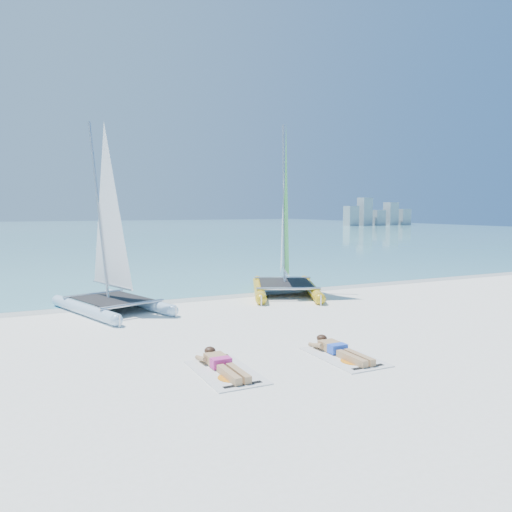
# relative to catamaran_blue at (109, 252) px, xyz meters

# --- Properties ---
(ground) EXTENTS (140.00, 140.00, 0.00)m
(ground) POSITION_rel_catamaran_blue_xyz_m (3.23, -4.55, -1.72)
(ground) COLOR white
(ground) RESTS_ON ground
(sea) EXTENTS (140.00, 115.00, 0.01)m
(sea) POSITION_rel_catamaran_blue_xyz_m (3.23, 58.45, -1.71)
(sea) COLOR #7DC1D1
(sea) RESTS_ON ground
(wet_sand_strip) EXTENTS (140.00, 1.40, 0.01)m
(wet_sand_strip) POSITION_rel_catamaran_blue_xyz_m (3.23, 0.95, -1.71)
(wet_sand_strip) COLOR silver
(wet_sand_strip) RESTS_ON ground
(distant_skyline) EXTENTS (14.00, 2.00, 5.00)m
(distant_skyline) POSITION_rel_catamaran_blue_xyz_m (56.94, 57.45, 0.22)
(distant_skyline) COLOR #949CA3
(distant_skyline) RESTS_ON ground
(catamaran_blue) EXTENTS (3.19, 4.63, 5.75)m
(catamaran_blue) POSITION_rel_catamaran_blue_xyz_m (0.00, 0.00, 0.00)
(catamaran_blue) COLOR #BBDAF5
(catamaran_blue) RESTS_ON ground
(catamaran_yellow) EXTENTS (3.87, 5.06, 6.24)m
(catamaran_yellow) POSITION_rel_catamaran_blue_xyz_m (6.21, 0.72, 0.25)
(catamaran_yellow) COLOR yellow
(catamaran_yellow) RESTS_ON ground
(towel_a) EXTENTS (1.00, 1.85, 0.02)m
(towel_a) POSITION_rel_catamaran_blue_xyz_m (0.91, -6.65, -1.71)
(towel_a) COLOR silver
(towel_a) RESTS_ON ground
(sunbather_a) EXTENTS (0.37, 1.73, 0.26)m
(sunbather_a) POSITION_rel_catamaran_blue_xyz_m (0.91, -6.46, -1.60)
(sunbather_a) COLOR tan
(sunbather_a) RESTS_ON towel_a
(towel_b) EXTENTS (1.00, 1.85, 0.02)m
(towel_b) POSITION_rel_catamaran_blue_xyz_m (3.41, -6.81, -1.71)
(towel_b) COLOR silver
(towel_b) RESTS_ON ground
(sunbather_b) EXTENTS (0.37, 1.73, 0.26)m
(sunbather_b) POSITION_rel_catamaran_blue_xyz_m (3.41, -6.62, -1.60)
(sunbather_b) COLOR tan
(sunbather_b) RESTS_ON towel_b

